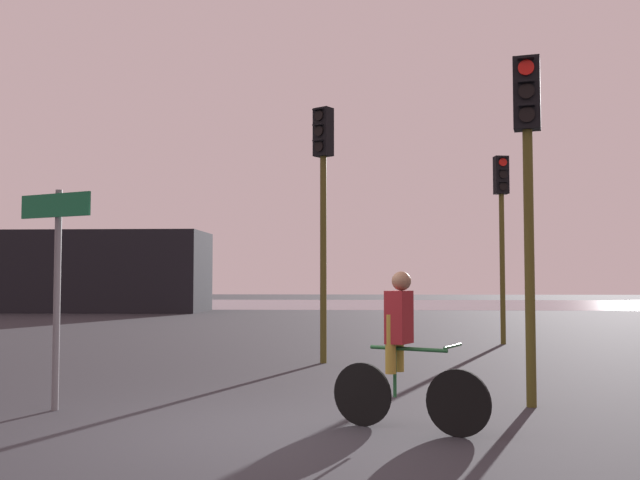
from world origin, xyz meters
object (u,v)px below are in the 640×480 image
at_px(cyclist, 402,350).
at_px(direction_sign_post, 56,266).
at_px(traffic_light_far_right, 502,213).
at_px(traffic_light_near_right, 528,162).
at_px(distant_building, 80,272).
at_px(traffic_light_center, 323,186).

bearing_deg(cyclist, direction_sign_post, -75.24).
height_order(traffic_light_far_right, traffic_light_near_right, traffic_light_far_right).
height_order(distant_building, traffic_light_near_right, traffic_light_near_right).
bearing_deg(traffic_light_near_right, direction_sign_post, 20.21).
distance_m(traffic_light_far_right, cyclist, 10.33).
xyz_separation_m(traffic_light_far_right, cyclist, (-2.95, -9.64, -2.27)).
bearing_deg(cyclist, traffic_light_near_right, 158.13).
xyz_separation_m(traffic_light_near_right, cyclist, (-1.63, -1.42, -2.16)).
distance_m(traffic_light_near_right, direction_sign_post, 5.82).
bearing_deg(traffic_light_center, direction_sign_post, 93.41).
xyz_separation_m(traffic_light_center, cyclist, (1.09, -5.71, -2.44)).
height_order(traffic_light_far_right, traffic_light_center, traffic_light_center).
bearing_deg(distant_building, direction_sign_post, -68.88).
bearing_deg(distant_building, traffic_light_near_right, -57.67).
bearing_deg(traffic_light_center, distant_building, -23.07).
relative_size(traffic_light_near_right, direction_sign_post, 1.64).
bearing_deg(traffic_light_near_right, traffic_light_far_right, -84.28).
relative_size(distant_building, traffic_light_near_right, 2.72).
bearing_deg(cyclist, traffic_light_center, -142.01).
distance_m(traffic_light_far_right, traffic_light_center, 5.63).
xyz_separation_m(direction_sign_post, cyclist, (4.02, -0.88, -0.88)).
distance_m(traffic_light_far_right, direction_sign_post, 11.27).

